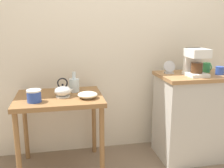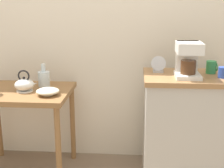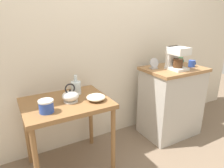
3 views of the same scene
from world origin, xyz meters
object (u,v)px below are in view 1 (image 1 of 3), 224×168
(mug_tall_green, at_px, (207,67))
(bowl_stoneware, at_px, (88,95))
(coffee_maker, at_px, (195,61))
(canister_enamel, at_px, (34,96))
(glass_carafe_vase, at_px, (74,85))
(table_clock, at_px, (169,68))
(teakettle, at_px, (63,91))
(mug_blue, at_px, (220,71))

(mug_tall_green, bearing_deg, bowl_stoneware, -171.50)
(bowl_stoneware, relative_size, coffee_maker, 0.68)
(mug_tall_green, bearing_deg, canister_enamel, -173.03)
(canister_enamel, distance_m, coffee_maker, 1.52)
(mug_tall_green, bearing_deg, glass_carafe_vase, 177.32)
(canister_enamel, height_order, table_clock, table_clock)
(teakettle, xyz_separation_m, mug_tall_green, (1.46, 0.10, 0.15))
(bowl_stoneware, distance_m, table_clock, 0.88)
(coffee_maker, bearing_deg, canister_enamel, -176.95)
(glass_carafe_vase, distance_m, mug_blue, 1.43)
(canister_enamel, xyz_separation_m, mug_tall_green, (1.70, 0.21, 0.15))
(teakettle, distance_m, canister_enamel, 0.27)
(glass_carafe_vase, relative_size, table_clock, 1.51)
(teakettle, xyz_separation_m, canister_enamel, (-0.24, -0.11, -0.00))
(canister_enamel, distance_m, mug_tall_green, 1.72)
(coffee_maker, xyz_separation_m, mug_tall_green, (0.20, 0.13, -0.09))
(teakettle, relative_size, canister_enamel, 1.51)
(mug_blue, bearing_deg, canister_enamel, -177.71)
(coffee_maker, height_order, mug_tall_green, coffee_maker)
(teakettle, relative_size, glass_carafe_vase, 0.95)
(canister_enamel, relative_size, mug_blue, 1.43)
(teakettle, distance_m, mug_tall_green, 1.47)
(teakettle, distance_m, mug_blue, 1.53)
(coffee_maker, relative_size, table_clock, 2.03)
(mug_blue, bearing_deg, table_clock, 162.69)
(canister_enamel, height_order, coffee_maker, coffee_maker)
(bowl_stoneware, height_order, mug_tall_green, mug_tall_green)
(coffee_maker, bearing_deg, teakettle, 178.60)
(teakettle, bearing_deg, canister_enamel, -155.44)
(bowl_stoneware, xyz_separation_m, table_clock, (0.84, 0.20, 0.18))
(teakettle, xyz_separation_m, coffee_maker, (1.26, -0.03, 0.24))
(bowl_stoneware, bearing_deg, glass_carafe_vase, 111.99)
(bowl_stoneware, height_order, teakettle, teakettle)
(bowl_stoneware, xyz_separation_m, mug_tall_green, (1.25, 0.19, 0.17))
(mug_tall_green, bearing_deg, teakettle, -176.17)
(canister_enamel, relative_size, table_clock, 0.95)
(teakettle, distance_m, coffee_maker, 1.28)
(canister_enamel, relative_size, coffee_maker, 0.47)
(glass_carafe_vase, bearing_deg, canister_enamel, -142.33)
(teakettle, bearing_deg, table_clock, 5.76)
(mug_blue, relative_size, table_clock, 0.67)
(canister_enamel, height_order, mug_tall_green, mug_tall_green)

